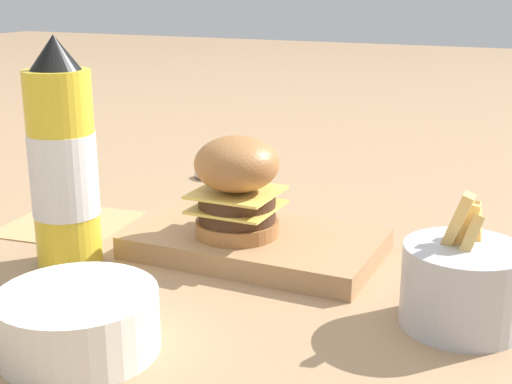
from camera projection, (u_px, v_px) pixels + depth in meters
name	position (u px, v px, depth m)	size (l,w,h in m)	color
ground_plane	(252.00, 281.00, 0.77)	(6.00, 6.00, 0.00)	#9E7A56
serving_board	(256.00, 243.00, 0.84)	(0.29, 0.17, 0.03)	#A37A51
burger	(237.00, 186.00, 0.81)	(0.10, 0.10, 0.12)	#9E6638
ketchup_bottle	(63.00, 165.00, 0.78)	(0.07, 0.07, 0.26)	yellow
fries_basket	(463.00, 285.00, 0.66)	(0.11, 0.11, 0.13)	#B7B7BC
side_bowl	(78.00, 320.00, 0.61)	(0.14, 0.14, 0.05)	silver
spoon	(214.00, 178.00, 1.14)	(0.18, 0.10, 0.01)	silver
ketchup_puddle	(451.00, 235.00, 0.90)	(0.06, 0.06, 0.00)	#B21E14
parchment_square	(69.00, 223.00, 0.94)	(0.17, 0.17, 0.00)	tan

